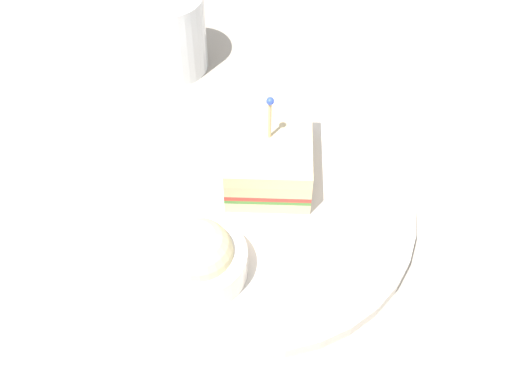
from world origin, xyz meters
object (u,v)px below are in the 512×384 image
at_px(drink_glass, 171,36).
at_px(plate, 256,210).
at_px(coleslaw_bowl, 199,257).
at_px(sandwich_half_center, 269,154).

bearing_deg(drink_glass, plate, 47.79).
relative_size(coleslaw_bowl, drink_glass, 0.87).
distance_m(plate, coleslaw_bowl, 0.09).
height_order(sandwich_half_center, drink_glass, sandwich_half_center).
bearing_deg(coleslaw_bowl, sandwich_half_center, 177.14).
bearing_deg(coleslaw_bowl, plate, 171.15).
distance_m(sandwich_half_center, drink_glass, 0.20).
height_order(coleslaw_bowl, drink_glass, drink_glass).
relative_size(plate, coleslaw_bowl, 3.66).
distance_m(sandwich_half_center, coleslaw_bowl, 0.13).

